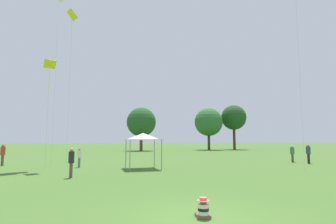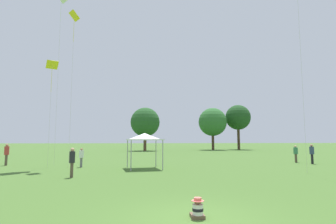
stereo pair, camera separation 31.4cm
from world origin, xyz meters
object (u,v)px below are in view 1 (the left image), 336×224
Objects in this scene: person_standing_2 at (292,152)px; kite_2 at (50,68)px; person_standing_4 at (79,156)px; person_standing_0 at (308,152)px; person_standing_3 at (3,153)px; canopy_tent at (143,137)px; distant_tree_1 at (141,122)px; person_standing_1 at (71,160)px; seated_toddler at (203,209)px; kite_4 at (72,22)px; distant_tree_2 at (209,122)px; distant_tree_0 at (234,118)px.

kite_2 is at bearing 93.19° from person_standing_2.
person_standing_0 is at bearing -159.73° from person_standing_4.
person_standing_3 is (-26.88, 1.10, 0.04)m from person_standing_0.
canopy_tent is (-15.18, -2.41, 1.35)m from person_standing_0.
kite_2 is 0.99× the size of distant_tree_1.
person_standing_1 is at bearing 115.31° from person_standing_4.
seated_toddler is 0.36× the size of person_standing_2.
person_standing_2 is (18.87, 8.35, -0.08)m from person_standing_1.
person_standing_2 is 15.26m from canopy_tent.
canopy_tent is at bearing -126.86° from person_standing_3.
seated_toddler is at bearing -88.54° from distant_tree_1.
kite_4 is at bearing 117.74° from seated_toddler.
kite_2 is (4.26, -2.47, 6.78)m from person_standing_3.
person_standing_3 is 0.20× the size of distant_tree_2.
distant_tree_2 is at bearing -167.23° from distant_tree_0.
distant_tree_2 is at bearing 66.96° from canopy_tent.
person_standing_2 is 33.25m from distant_tree_0.
person_standing_2 is 0.19× the size of kite_2.
person_standing_1 is at bearing -156.42° from person_standing_3.
person_standing_1 is 0.58× the size of canopy_tent.
kite_2 is 4.42m from kite_4.
person_standing_0 is at bearing 48.10° from seated_toddler.
person_standing_3 is 1.21× the size of person_standing_4.
seated_toddler is 19.99m from kite_4.
person_standing_0 is 0.14× the size of kite_4.
kite_2 is (-22.08, -3.02, 6.91)m from person_standing_2.
kite_4 is at bearing 150.28° from person_standing_1.
person_standing_2 is 19.82m from person_standing_4.
seated_toddler is at bearing -83.60° from canopy_tent.
person_standing_1 is 0.19× the size of distant_tree_2.
person_standing_4 is (6.69, -2.02, -0.20)m from person_standing_3.
person_standing_2 is 1.07× the size of person_standing_4.
person_standing_1 is at bearing -134.63° from canopy_tent.
person_standing_3 is at bearing 77.90° from kite_4.
canopy_tent reaches higher than person_standing_0.
distant_tree_1 is 14.78m from distant_tree_2.
canopy_tent is 0.35× the size of kite_2.
person_standing_0 is at bearing 62.47° from person_standing_1.
canopy_tent is 37.90m from distant_tree_2.
kite_4 is at bearing 142.81° from person_standing_0.
person_standing_4 is 0.12× the size of kite_4.
kite_4 is at bearing 92.27° from person_standing_2.
person_standing_2 is at bearing -108.95° from person_standing_3.
kite_4 is at bearing -101.79° from distant_tree_1.
person_standing_2 is 23.33m from kite_2.
kite_4 reaches higher than person_standing_1.
kite_4 is (5.69, -1.94, 10.92)m from person_standing_3.
person_standing_2 is at bearing -101.16° from distant_tree_0.
seated_toddler is at bearing -105.69° from distant_tree_2.
person_standing_4 is 31.11m from distant_tree_1.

